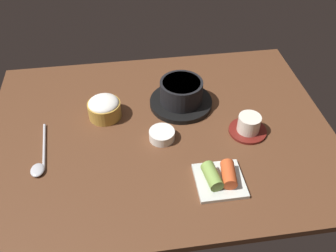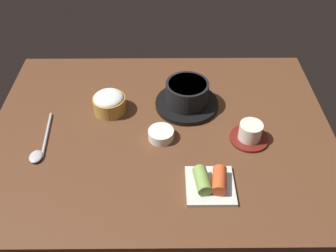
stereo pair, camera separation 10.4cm
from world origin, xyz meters
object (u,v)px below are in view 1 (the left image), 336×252
at_px(stone_pot, 181,95).
at_px(kimchi_plate, 220,178).
at_px(spoon, 40,161).
at_px(banchan_cup_center, 160,135).
at_px(tea_cup_with_saucer, 249,125).
at_px(rice_bowl, 104,107).

relative_size(stone_pot, kimchi_plate, 1.61).
distance_m(kimchi_plate, spoon, 0.48).
distance_m(stone_pot, banchan_cup_center, 0.17).
xyz_separation_m(tea_cup_with_saucer, spoon, (-0.58, -0.04, -0.02)).
bearing_deg(tea_cup_with_saucer, rice_bowl, 162.38).
relative_size(tea_cup_with_saucer, kimchi_plate, 0.90).
distance_m(stone_pot, tea_cup_with_saucer, 0.23).
distance_m(stone_pot, rice_bowl, 0.24).
xyz_separation_m(kimchi_plate, spoon, (-0.46, 0.13, -0.01)).
distance_m(tea_cup_with_saucer, banchan_cup_center, 0.25).
height_order(stone_pot, banchan_cup_center, stone_pot).
height_order(stone_pot, tea_cup_with_saucer, stone_pot).
relative_size(rice_bowl, tea_cup_with_saucer, 0.90).
bearing_deg(stone_pot, banchan_cup_center, -120.12).
bearing_deg(rice_bowl, tea_cup_with_saucer, -17.62).
xyz_separation_m(stone_pot, tea_cup_with_saucer, (0.17, -0.15, -0.01)).
bearing_deg(tea_cup_with_saucer, stone_pot, 138.28).
bearing_deg(banchan_cup_center, spoon, -172.32).
height_order(stone_pot, rice_bowl, stone_pot).
bearing_deg(stone_pot, spoon, -155.48).
xyz_separation_m(tea_cup_with_saucer, kimchi_plate, (-0.13, -0.17, -0.01)).
bearing_deg(spoon, kimchi_plate, -16.07).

